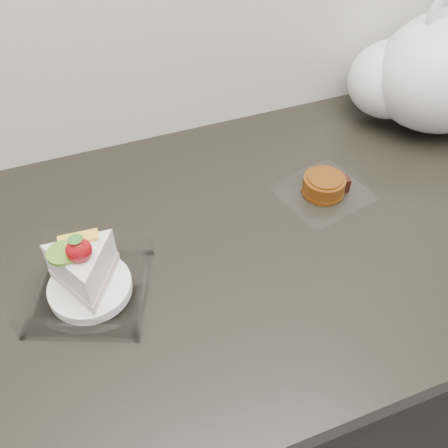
# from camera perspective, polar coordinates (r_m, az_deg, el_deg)

# --- Properties ---
(counter) EXTENTS (2.04, 0.64, 0.90)m
(counter) POSITION_cam_1_polar(r_m,az_deg,el_deg) (1.16, 1.87, -16.53)
(counter) COLOR black
(counter) RESTS_ON ground
(cake_tray) EXTENTS (0.21, 0.21, 0.13)m
(cake_tray) POSITION_cam_1_polar(r_m,az_deg,el_deg) (0.72, -15.35, -6.00)
(cake_tray) COLOR white
(cake_tray) RESTS_ON counter
(mooncake_wrap) EXTENTS (0.17, 0.16, 0.03)m
(mooncake_wrap) POSITION_cam_1_polar(r_m,az_deg,el_deg) (0.88, 11.38, 4.23)
(mooncake_wrap) COLOR white
(mooncake_wrap) RESTS_ON counter
(plastic_bag) EXTENTS (0.38, 0.32, 0.28)m
(plastic_bag) POSITION_cam_1_polar(r_m,az_deg,el_deg) (1.06, 23.41, 15.69)
(plastic_bag) COLOR white
(plastic_bag) RESTS_ON counter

